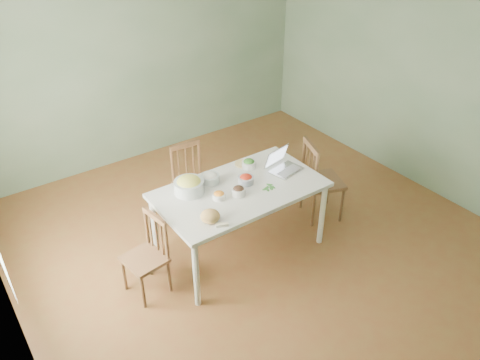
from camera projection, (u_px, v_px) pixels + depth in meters
floor at (252, 237)px, 5.47m from camera, size 5.00×5.00×0.00m
wall_back at (143, 63)px, 6.45m from camera, size 5.00×0.00×2.70m
wall_right at (413, 79)px, 5.96m from camera, size 0.00×5.00×2.70m
dining_table at (240, 220)px, 5.08m from camera, size 1.72×0.97×0.81m
chair_far at (194, 184)px, 5.57m from camera, size 0.43×0.42×0.92m
chair_left at (144, 257)px, 4.54m from camera, size 0.41×0.43×0.86m
chair_right at (323, 180)px, 5.57m from camera, size 0.55×0.56×1.00m
bread_boule at (210, 216)px, 4.37m from camera, size 0.21×0.21×0.12m
butter_stick at (222, 225)px, 4.33m from camera, size 0.12×0.08×0.03m
bowl_squash at (189, 185)px, 4.76m from camera, size 0.35×0.35×0.18m
bowl_carrot at (219, 195)px, 4.69m from camera, size 0.17×0.17×0.07m
bowl_onion at (210, 178)px, 4.94m from camera, size 0.23×0.23×0.11m
bowl_mushroom at (238, 191)px, 4.74m from camera, size 0.17×0.17×0.09m
bowl_redpep at (246, 179)px, 4.92m from camera, size 0.18×0.18×0.10m
bowl_broccoli at (249, 163)px, 5.19m from camera, size 0.20×0.20×0.10m
flatbread at (243, 164)px, 5.26m from camera, size 0.24×0.24×0.02m
basil_bunch at (268, 187)px, 4.86m from camera, size 0.17×0.17×0.02m
laptop at (287, 162)px, 5.09m from camera, size 0.39×0.36×0.23m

